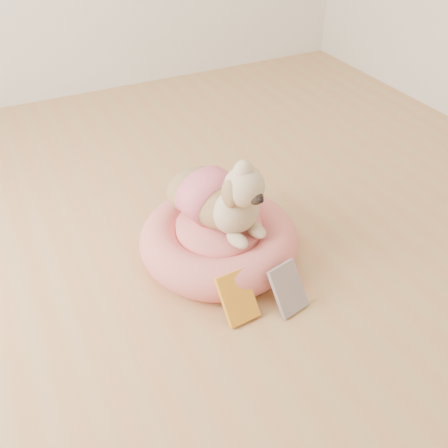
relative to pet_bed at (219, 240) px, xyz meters
name	(u,v)px	position (x,y,z in m)	size (l,w,h in m)	color
floor	(235,293)	(-0.05, -0.24, -0.08)	(4.50, 4.50, 0.00)	tan
pet_bed	(219,240)	(0.00, 0.00, 0.00)	(0.68, 0.68, 0.17)	#ED5C6A
dog	(220,185)	(0.01, 0.01, 0.27)	(0.34, 0.49, 0.36)	brown
book_yellow	(238,297)	(-0.08, -0.33, 0.00)	(0.13, 0.02, 0.19)	yellow
book_white	(288,289)	(0.11, -0.38, 0.00)	(0.13, 0.02, 0.19)	white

